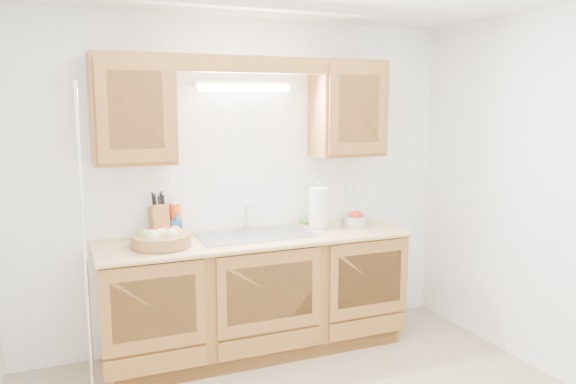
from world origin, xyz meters
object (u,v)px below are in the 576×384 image
knife_block (159,221)px  apple_bowl (355,220)px  fruit_basket (161,238)px  paper_towel (319,208)px

knife_block → apple_bowl: size_ratio=1.37×
apple_bowl → knife_block: bearing=172.0°
fruit_basket → paper_towel: (1.24, 0.11, 0.10)m
paper_towel → apple_bowl: (0.30, -0.04, -0.11)m
fruit_basket → apple_bowl: 1.54m
knife_block → apple_bowl: 1.52m
knife_block → paper_towel: 1.22m
paper_towel → fruit_basket: bearing=-175.2°
fruit_basket → paper_towel: paper_towel is taller
knife_block → paper_towel: (1.20, -0.17, 0.04)m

